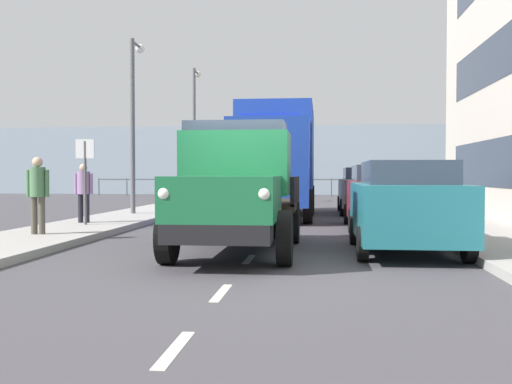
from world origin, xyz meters
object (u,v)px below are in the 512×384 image
Objects in this scene: car_maroon_kerbside_1 at (379,196)px; lamp_post_promenade at (134,109)px; street_sign at (85,167)px; lamp_post_far at (195,122)px; pedestrian_in_dark_coat at (84,188)px; car_white_oppositeside_0 at (217,189)px; truck_vintage_green at (237,191)px; pedestrian_by_lamp at (38,189)px; lorry_cargo_blue at (276,157)px; car_grey_kerbside_2 at (363,190)px; car_teal_kerbside_near at (405,205)px.

lamp_post_promenade is (7.91, -3.41, 2.82)m from car_maroon_kerbside_1.
lamp_post_far is at bearing -89.97° from street_sign.
lamp_post_promenade reaches higher than pedestrian_in_dark_coat.
pedestrian_in_dark_coat is at bearing 72.36° from car_white_oppositeside_0.
pedestrian_by_lamp is at bearing -20.32° from truck_vintage_green.
car_grey_kerbside_2 is (-3.10, -1.93, -1.18)m from lorry_cargo_blue.
car_grey_kerbside_2 is 5.69m from car_white_oppositeside_0.
car_white_oppositeside_0 is 7.97m from pedestrian_in_dark_coat.
truck_vintage_green is 6.38m from car_maroon_kerbside_1.
lamp_post_far is at bearing -90.22° from pedestrian_by_lamp.
street_sign is (-0.01, 13.91, -2.36)m from lamp_post_far.
car_maroon_kerbside_1 is 8.08m from pedestrian_in_dark_coat.
pedestrian_by_lamp is at bearing 78.53° from car_white_oppositeside_0.
truck_vintage_green is 0.86× the size of lamp_post_far.
lamp_post_promenade is at bearing 19.27° from car_grey_kerbside_2.
car_white_oppositeside_0 is (5.64, -6.92, -0.00)m from car_maroon_kerbside_1.
truck_vintage_green is 1.45× the size of car_white_oppositeside_0.
lamp_post_promenade is (2.27, 3.51, 2.82)m from car_white_oppositeside_0.
car_teal_kerbside_near is 9.15m from pedestrian_in_dark_coat.
truck_vintage_green is 18.96m from lamp_post_far.
car_grey_kerbside_2 is 10.57m from pedestrian_in_dark_coat.
street_sign is (7.75, -3.72, 0.79)m from car_teal_kerbside_near.
lamp_post_far is 2.91× the size of street_sign.
car_grey_kerbside_2 is 12.69m from pedestrian_by_lamp.
pedestrian_in_dark_coat is 0.25× the size of lamp_post_far.
car_maroon_kerbside_1 is at bearing 126.10° from lorry_cargo_blue.
lamp_post_far is (4.63, -18.16, 2.86)m from truck_vintage_green.
pedestrian_by_lamp reaches higher than car_white_oppositeside_0.
car_maroon_kerbside_1 is at bearing 121.59° from lamp_post_far.
pedestrian_in_dark_coat is (0.23, -3.15, -0.06)m from pedestrian_by_lamp.
pedestrian_by_lamp is (4.72, 8.06, -0.92)m from lorry_cargo_blue.
car_teal_kerbside_near is at bearing 108.49° from lorry_cargo_blue.
lorry_cargo_blue is at bearing -135.23° from pedestrian_in_dark_coat.
street_sign is (7.75, 7.48, 0.79)m from car_grey_kerbside_2.
car_teal_kerbside_near and car_maroon_kerbside_1 have the same top height.
car_white_oppositeside_0 is (5.64, -0.74, -0.00)m from car_grey_kerbside_2.
pedestrian_in_dark_coat reaches higher than car_teal_kerbside_near.
car_grey_kerbside_2 is at bearing -128.03° from pedestrian_by_lamp.
car_grey_kerbside_2 is at bearing -160.73° from lamp_post_promenade.
car_maroon_kerbside_1 is at bearing 90.00° from car_grey_kerbside_2.
lorry_cargo_blue is 1.83× the size of car_grey_kerbside_2.
car_maroon_kerbside_1 is at bearing -175.28° from pedestrian_in_dark_coat.
pedestrian_in_dark_coat is at bearing 44.77° from lorry_cargo_blue.
pedestrian_in_dark_coat is at bearing -85.73° from pedestrian_by_lamp.
lorry_cargo_blue is at bearing -71.51° from car_teal_kerbside_near.
car_maroon_kerbside_1 is (-3.10, 4.25, -1.18)m from lorry_cargo_blue.
lamp_post_promenade is (7.91, -8.43, 2.82)m from car_teal_kerbside_near.
truck_vintage_green is at bearing 75.09° from car_grey_kerbside_2.
lamp_post_promenade reaches higher than lorry_cargo_blue.
pedestrian_by_lamp is 1.06× the size of pedestrian_in_dark_coat.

